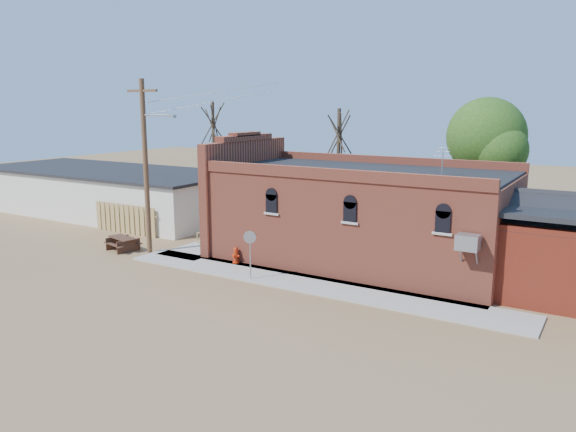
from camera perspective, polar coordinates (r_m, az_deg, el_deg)
The scene contains 15 objects.
ground at distance 24.71m, azimuth -2.16°, elevation -6.94°, with size 120.00×120.00×0.00m, color olive.
sidewalk_south at distance 24.69m, azimuth 1.92°, elevation -6.86°, with size 19.00×2.20×0.08m, color #9E9991.
sidewalk_west at distance 32.92m, azimuth -5.59°, elevation -2.29°, with size 2.60×10.00×0.08m, color #9E9991.
brick_bar at distance 28.03m, azimuth 6.82°, elevation 0.11°, with size 16.40×7.97×6.30m.
red_shed at distance 25.71m, azimuth 27.25°, elevation -2.24°, with size 5.40×6.40×4.30m.
storage_building at distance 42.65m, azimuth -17.80°, elevation 2.45°, with size 20.40×8.40×3.17m.
wood_fence at distance 35.44m, azimuth -16.22°, elevation -0.30°, with size 5.20×0.10×1.80m, color olive, non-canonical shape.
utility_pole at distance 29.76m, azimuth -14.20°, elevation 5.23°, with size 3.12×0.26×9.00m.
tree_bare_near at distance 36.32m, azimuth 5.18°, elevation 8.43°, with size 2.80×2.80×7.65m.
tree_bare_far at distance 43.08m, azimuth -7.63°, elevation 9.33°, with size 2.80×2.80×8.16m.
tree_leafy at distance 33.85m, azimuth 19.50°, elevation 7.59°, with size 4.40×4.40×8.15m.
fire_hydrant at distance 27.63m, azimuth -5.32°, elevation -3.99°, with size 0.45×0.41×0.80m.
stop_sign at distance 24.79m, azimuth -3.87°, elevation -2.62°, with size 0.54×0.35×2.21m.
trash_barrel at distance 31.37m, azimuth -8.39°, elevation -2.12°, with size 0.59×0.59×0.90m, color navy.
picnic_table at distance 31.46m, azimuth -16.44°, elevation -2.52°, with size 2.01×1.69×0.73m.
Camera 1 is at (12.95, -19.59, 7.69)m, focal length 35.00 mm.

